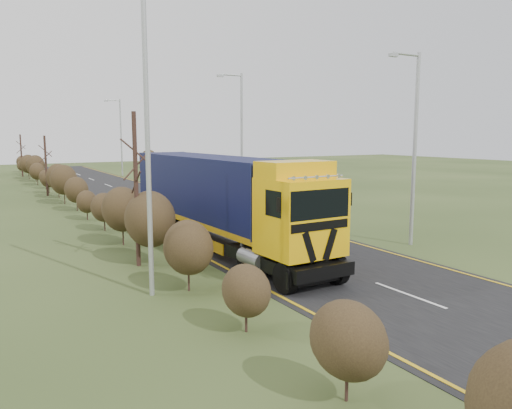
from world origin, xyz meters
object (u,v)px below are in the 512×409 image
Objects in this scene: car_red_hatchback at (280,202)px; streetlight_near at (413,141)px; lorry at (221,196)px; speed_sign at (275,193)px; car_blue_sedan at (219,183)px.

streetlight_near reaches higher than car_red_hatchback.
lorry reaches higher than speed_sign.
speed_sign is (-1.49, 9.56, -3.30)m from streetlight_near.
car_blue_sedan reaches higher than car_red_hatchback.
car_blue_sedan is at bearing -91.25° from car_red_hatchback.
car_blue_sedan is at bearing 77.20° from speed_sign.
streetlight_near is at bearing -81.13° from speed_sign.
car_blue_sedan is 25.32m from streetlight_near.
car_red_hatchback is 3.31m from speed_sign.
streetlight_near is at bearing -27.09° from lorry.
car_red_hatchback is at bearing 87.84° from streetlight_near.
lorry is at bearing 74.35° from car_blue_sedan.
car_red_hatchback is (8.46, 8.30, -1.82)m from lorry.
car_blue_sedan is (1.54, 12.83, 0.10)m from car_red_hatchback.
streetlight_near is (8.00, -3.76, 2.43)m from lorry.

